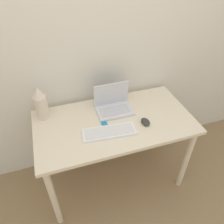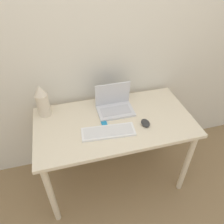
# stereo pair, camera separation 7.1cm
# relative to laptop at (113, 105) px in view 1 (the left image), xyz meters

# --- Properties ---
(ground_plane) EXTENTS (12.00, 12.00, 0.00)m
(ground_plane) POSITION_rel_laptop_xyz_m (-0.04, -0.48, -0.81)
(ground_plane) COLOR #8C704C
(wall_back) EXTENTS (6.00, 0.05, 2.50)m
(wall_back) POSITION_rel_laptop_xyz_m (-0.04, 0.26, 0.44)
(wall_back) COLOR silver
(wall_back) RESTS_ON ground_plane
(desk) EXTENTS (1.28, 0.68, 0.76)m
(desk) POSITION_rel_laptop_xyz_m (-0.04, -0.14, -0.15)
(desk) COLOR beige
(desk) RESTS_ON ground_plane
(laptop) EXTENTS (0.30, 0.22, 0.23)m
(laptop) POSITION_rel_laptop_xyz_m (0.00, 0.00, 0.00)
(laptop) COLOR silver
(laptop) RESTS_ON desk
(keyboard) EXTENTS (0.42, 0.18, 0.02)m
(keyboard) POSITION_rel_laptop_xyz_m (-0.12, -0.26, -0.04)
(keyboard) COLOR white
(keyboard) RESTS_ON desk
(mouse) EXTENTS (0.07, 0.10, 0.03)m
(mouse) POSITION_rel_laptop_xyz_m (0.19, -0.25, -0.04)
(mouse) COLOR #2D2D2D
(mouse) RESTS_ON desk
(vase) EXTENTS (0.10, 0.10, 0.28)m
(vase) POSITION_rel_laptop_xyz_m (-0.58, 0.09, 0.09)
(vase) COLOR beige
(vase) RESTS_ON desk
(mp3_player) EXTENTS (0.04, 0.06, 0.01)m
(mp3_player) POSITION_rel_laptop_xyz_m (-0.13, -0.15, -0.05)
(mp3_player) COLOR #1E7FB7
(mp3_player) RESTS_ON desk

